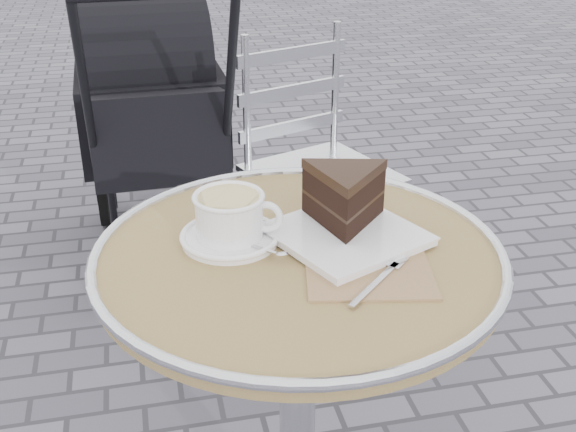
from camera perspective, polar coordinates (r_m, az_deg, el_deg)
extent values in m
cylinder|color=silver|center=(1.46, 0.74, -15.38)|extent=(0.07, 0.07, 0.67)
cylinder|color=tan|center=(1.26, 0.83, -3.46)|extent=(0.70, 0.70, 0.03)
torus|color=silver|center=(1.25, 0.84, -2.87)|extent=(0.72, 0.72, 0.02)
cylinder|color=white|center=(1.28, -4.59, -1.76)|extent=(0.17, 0.17, 0.01)
cylinder|color=white|center=(1.26, -4.66, -0.01)|extent=(0.15, 0.15, 0.08)
torus|color=white|center=(1.26, -1.74, -0.08)|extent=(0.06, 0.03, 0.06)
cylinder|color=beige|center=(1.25, -4.72, 1.40)|extent=(0.11, 0.11, 0.01)
cube|color=#997254|center=(1.21, 6.31, -4.00)|extent=(0.24, 0.24, 0.00)
cube|color=white|center=(1.28, 4.59, -1.55)|extent=(0.30, 0.30, 0.01)
cylinder|color=silver|center=(2.15, 1.48, -4.87)|extent=(0.02, 0.02, 0.44)
cylinder|color=silver|center=(2.33, 8.31, -2.47)|extent=(0.02, 0.02, 0.44)
cylinder|color=silver|center=(2.39, -3.02, -1.33)|extent=(0.02, 0.02, 0.44)
cylinder|color=silver|center=(2.56, 3.47, 0.59)|extent=(0.02, 0.02, 0.44)
cube|color=silver|center=(2.25, 2.68, 3.27)|extent=(0.51, 0.51, 0.02)
cube|color=black|center=(2.56, -10.44, 6.74)|extent=(0.45, 0.69, 0.41)
cylinder|color=black|center=(2.45, -14.07, -4.90)|extent=(0.04, 0.18, 0.18)
cylinder|color=black|center=(2.48, -4.18, -3.78)|extent=(0.04, 0.18, 0.18)
cylinder|color=black|center=(2.97, -14.47, 1.97)|extent=(0.04, 0.29, 0.28)
cylinder|color=black|center=(2.99, -6.30, 2.85)|extent=(0.04, 0.29, 0.28)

